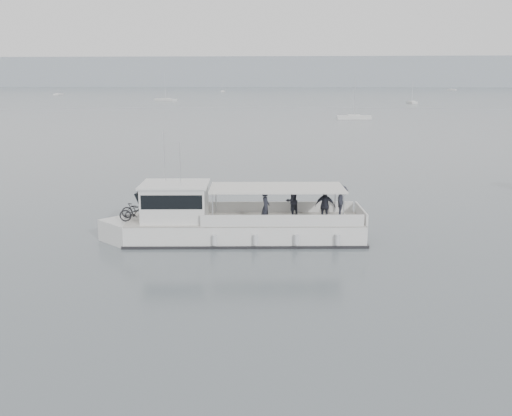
{
  "coord_description": "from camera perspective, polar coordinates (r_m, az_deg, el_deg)",
  "views": [
    {
      "loc": [
        7.94,
        -24.86,
        7.65
      ],
      "look_at": [
        6.01,
        1.7,
        1.6
      ],
      "focal_mm": 40.0,
      "sensor_mm": 36.0,
      "label": 1
    }
  ],
  "objects": [
    {
      "name": "moored_fleet",
      "position": [
        223.7,
        -5.88,
        10.86
      ],
      "size": [
        438.02,
        337.73,
        10.17
      ],
      "color": "silver",
      "rests_on": "ground"
    },
    {
      "name": "headland",
      "position": [
        584.95,
        3.47,
        13.39
      ],
      "size": [
        1400.0,
        90.0,
        28.0
      ],
      "primitive_type": "cube",
      "color": "#939EA8",
      "rests_on": "ground"
    },
    {
      "name": "ground",
      "position": [
        27.2,
        -13.02,
        -3.88
      ],
      "size": [
        1400.0,
        1400.0,
        0.0
      ],
      "primitive_type": "plane",
      "color": "#515A5F",
      "rests_on": "ground"
    },
    {
      "name": "tour_boat",
      "position": [
        27.55,
        -3.37,
        -1.44
      ],
      "size": [
        12.94,
        4.05,
        5.38
      ],
      "rotation": [
        0.0,
        0.0,
        0.08
      ],
      "color": "silver",
      "rests_on": "ground"
    }
  ]
}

